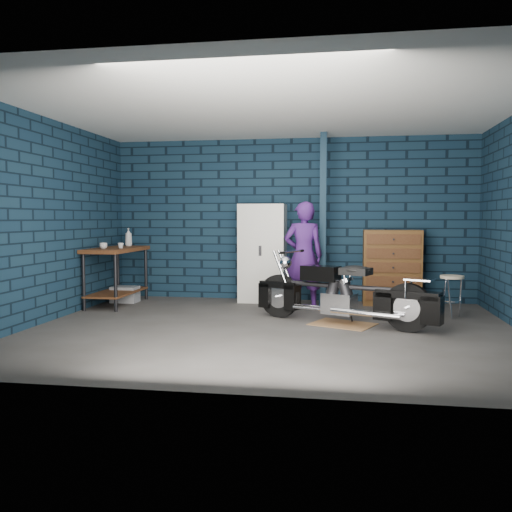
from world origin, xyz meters
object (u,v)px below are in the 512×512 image
(person, at_px, (304,255))
(tool_chest, at_px, (392,267))
(motorcycle, at_px, (343,289))
(storage_bin, at_px, (125,294))
(workbench, at_px, (117,276))
(shop_stool, at_px, (452,297))
(locker, at_px, (263,253))

(person, xyz_separation_m, tool_chest, (1.36, 0.56, -0.22))
(motorcycle, height_order, storage_bin, motorcycle)
(person, bearing_deg, workbench, -8.04)
(tool_chest, xyz_separation_m, shop_stool, (0.73, -1.02, -0.30))
(motorcycle, distance_m, person, 1.39)
(person, distance_m, locker, 0.91)
(shop_stool, bearing_deg, motorcycle, -153.26)
(workbench, bearing_deg, shop_stool, -3.55)
(workbench, bearing_deg, storage_bin, 85.66)
(workbench, xyz_separation_m, motorcycle, (3.55, -1.06, 0.01))
(workbench, xyz_separation_m, shop_stool, (5.04, -0.31, -0.16))
(motorcycle, relative_size, tool_chest, 1.79)
(locker, relative_size, shop_stool, 2.75)
(person, height_order, shop_stool, person)
(person, relative_size, shop_stool, 2.78)
(motorcycle, bearing_deg, shop_stool, 50.77)
(motorcycle, bearing_deg, tool_chest, 90.79)
(locker, bearing_deg, tool_chest, 0.00)
(motorcycle, relative_size, person, 1.31)
(workbench, height_order, storage_bin, workbench)
(storage_bin, xyz_separation_m, shop_stool, (5.02, -0.58, 0.16))
(storage_bin, bearing_deg, tool_chest, 5.85)
(person, distance_m, shop_stool, 2.20)
(storage_bin, height_order, locker, locker)
(motorcycle, height_order, tool_chest, tool_chest)
(motorcycle, height_order, person, person)
(motorcycle, distance_m, locker, 2.23)
(motorcycle, xyz_separation_m, person, (-0.60, 1.20, 0.34))
(person, relative_size, locker, 1.01)
(tool_chest, bearing_deg, shop_stool, -54.42)
(workbench, distance_m, storage_bin, 0.42)
(motorcycle, distance_m, tool_chest, 1.92)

